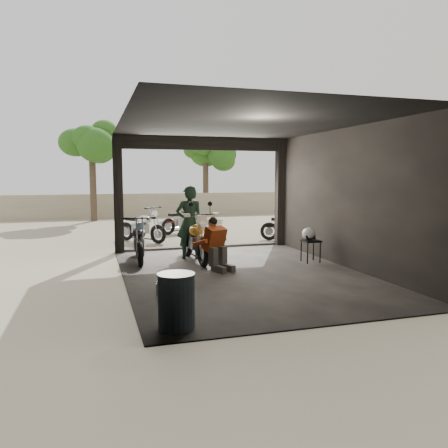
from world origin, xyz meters
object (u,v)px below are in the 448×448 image
outside_bike_b (182,218)px  mechanic (218,245)px  left_bike (139,239)px  outside_bike_c (289,224)px  oil_drum (176,302)px  sign_post (323,187)px  outside_bike_a (142,224)px  stool (311,243)px  main_bike (195,236)px  helmet (309,234)px  rider (189,223)px

outside_bike_b → mechanic: size_ratio=1.44×
left_bike → outside_bike_c: size_ratio=1.03×
outside_bike_c → oil_drum: size_ratio=2.11×
oil_drum → sign_post: 7.83m
outside_bike_a → outside_bike_c: (4.62, -1.13, -0.02)m
outside_bike_c → outside_bike_a: bearing=105.8°
outside_bike_c → left_bike: bearing=142.0°
mechanic → stool: mechanic is taller
left_bike → outside_bike_c: (5.04, 2.07, -0.02)m
main_bike → outside_bike_c: (3.71, 2.45, -0.07)m
outside_bike_a → helmet: (3.54, -4.50, 0.14)m
outside_bike_a → mechanic: size_ratio=1.47×
main_bike → sign_post: 4.29m
main_bike → oil_drum: 4.82m
main_bike → helmet: 2.78m
main_bike → outside_bike_a: 3.69m
rider → mechanic: bearing=108.0°
oil_drum → main_bike: bearing=74.0°
outside_bike_b → sign_post: bearing=-173.7°
outside_bike_c → oil_drum: 8.69m
outside_bike_a → mechanic: (1.15, -4.79, 0.00)m
main_bike → sign_post: size_ratio=0.72×
oil_drum → outside_bike_c: bearing=54.5°
stool → left_bike: bearing=161.6°
mechanic → helmet: bearing=-14.2°
main_bike → rider: size_ratio=1.01×
main_bike → stool: (2.67, -0.96, -0.15)m
outside_bike_c → main_bike: bearing=153.0°
main_bike → mechanic: 1.24m
outside_bike_a → mechanic: bearing=-118.0°
left_bike → mechanic: (1.57, -1.59, 0.00)m
mechanic → sign_post: 4.51m
oil_drum → rider: bearing=75.6°
stool → sign_post: size_ratio=0.21×
outside_bike_a → sign_post: (4.94, -2.68, 1.21)m
main_bike → helmet: main_bike is taller
rider → sign_post: 4.22m
mechanic → stool: size_ratio=2.07×
rider → stool: bearing=161.7°
mechanic → oil_drum: size_ratio=1.48×
outside_bike_b → outside_bike_a: bearing=106.8°
rider → mechanic: (0.30, -1.54, -0.35)m
left_bike → outside_bike_c: left_bike is taller
left_bike → rider: rider is taller
left_bike → mechanic: mechanic is taller
main_bike → sign_post: bearing=9.8°
left_bike → mechanic: 2.23m
main_bike → oil_drum: size_ratio=2.40×
left_bike → outside_bike_b: (2.09, 4.99, -0.01)m
stool → outside_bike_a: bearing=128.3°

